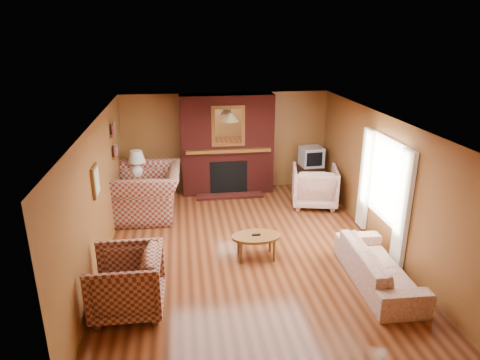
{
  "coord_description": "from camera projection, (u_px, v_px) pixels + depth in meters",
  "views": [
    {
      "loc": [
        -1.09,
        -6.92,
        3.82
      ],
      "look_at": [
        -0.03,
        0.6,
        1.13
      ],
      "focal_mm": 32.0,
      "sensor_mm": 36.0,
      "label": 1
    }
  ],
  "objects": [
    {
      "name": "botanical_print",
      "position": [
        96.0,
        181.0,
        6.76
      ],
      "size": [
        0.05,
        0.4,
        0.5
      ],
      "color": "brown",
      "rests_on": "wall_left"
    },
    {
      "name": "wall_back",
      "position": [
        226.0,
        142.0,
        10.52
      ],
      "size": [
        6.5,
        0.0,
        6.5
      ],
      "primitive_type": "plane",
      "rotation": [
        1.57,
        0.0,
        0.0
      ],
      "color": "brown",
      "rests_on": "floor"
    },
    {
      "name": "fireplace",
      "position": [
        227.0,
        145.0,
        10.27
      ],
      "size": [
        2.2,
        0.82,
        2.4
      ],
      "color": "#4B1310",
      "rests_on": "floor"
    },
    {
      "name": "tv_stand",
      "position": [
        310.0,
        178.0,
        10.66
      ],
      "size": [
        0.59,
        0.54,
        0.64
      ],
      "primitive_type": "cube",
      "rotation": [
        0.0,
        0.0,
        0.02
      ],
      "color": "black",
      "rests_on": "floor"
    },
    {
      "name": "wall_right",
      "position": [
        381.0,
        181.0,
        7.81
      ],
      "size": [
        0.0,
        6.5,
        6.5
      ],
      "primitive_type": "plane",
      "rotation": [
        1.57,
        0.0,
        -1.57
      ],
      "color": "brown",
      "rests_on": "floor"
    },
    {
      "name": "bookshelf",
      "position": [
        115.0,
        140.0,
        8.78
      ],
      "size": [
        0.09,
        0.55,
        0.71
      ],
      "color": "brown",
      "rests_on": "wall_left"
    },
    {
      "name": "side_table",
      "position": [
        139.0,
        191.0,
        9.79
      ],
      "size": [
        0.52,
        0.52,
        0.64
      ],
      "primitive_type": "cube",
      "rotation": [
        0.0,
        0.0,
        -0.08
      ],
      "color": "brown",
      "rests_on": "floor"
    },
    {
      "name": "pendant_light",
      "position": [
        230.0,
        117.0,
        9.36
      ],
      "size": [
        0.36,
        0.36,
        0.48
      ],
      "color": "black",
      "rests_on": "ceiling"
    },
    {
      "name": "floral_sofa",
      "position": [
        379.0,
        266.0,
        6.73
      ],
      "size": [
        0.85,
        2.03,
        0.59
      ],
      "primitive_type": "imported",
      "rotation": [
        0.0,
        0.0,
        1.54
      ],
      "color": "beige",
      "rests_on": "floor"
    },
    {
      "name": "wall_front",
      "position": [
        294.0,
        296.0,
        4.45
      ],
      "size": [
        6.5,
        0.0,
        6.5
      ],
      "primitive_type": "plane",
      "rotation": [
        -1.57,
        0.0,
        0.0
      ],
      "color": "brown",
      "rests_on": "floor"
    },
    {
      "name": "table_lamp",
      "position": [
        137.0,
        163.0,
        9.56
      ],
      "size": [
        0.39,
        0.39,
        0.64
      ],
      "color": "white",
      "rests_on": "side_table"
    },
    {
      "name": "window_right",
      "position": [
        383.0,
        189.0,
        7.64
      ],
      "size": [
        0.1,
        1.85,
        2.0
      ],
      "color": "beige",
      "rests_on": "wall_right"
    },
    {
      "name": "plaid_loveseat",
      "position": [
        148.0,
        192.0,
        9.19
      ],
      "size": [
        1.43,
        1.63,
        1.04
      ],
      "primitive_type": "imported",
      "rotation": [
        0.0,
        0.0,
        -1.6
      ],
      "color": "maroon",
      "rests_on": "floor"
    },
    {
      "name": "plaid_armchair",
      "position": [
        127.0,
        282.0,
        6.02
      ],
      "size": [
        1.03,
        1.0,
        0.92
      ],
      "primitive_type": "imported",
      "rotation": [
        0.0,
        0.0,
        -1.59
      ],
      "color": "maroon",
      "rests_on": "floor"
    },
    {
      "name": "crt_tv",
      "position": [
        311.0,
        156.0,
        10.47
      ],
      "size": [
        0.55,
        0.55,
        0.47
      ],
      "color": "#B1B3B9",
      "rests_on": "tv_stand"
    },
    {
      "name": "wall_left",
      "position": [
        99.0,
        195.0,
        7.15
      ],
      "size": [
        0.0,
        6.5,
        6.5
      ],
      "primitive_type": "plane",
      "rotation": [
        1.57,
        0.0,
        1.57
      ],
      "color": "brown",
      "rests_on": "floor"
    },
    {
      "name": "floral_armchair",
      "position": [
        315.0,
        186.0,
        9.7
      ],
      "size": [
        1.18,
        1.2,
        0.91
      ],
      "primitive_type": "imported",
      "rotation": [
        0.0,
        0.0,
        2.92
      ],
      "color": "beige",
      "rests_on": "floor"
    },
    {
      "name": "floor",
      "position": [
        246.0,
        249.0,
        7.88
      ],
      "size": [
        6.5,
        6.5,
        0.0
      ],
      "primitive_type": "plane",
      "color": "#48210F",
      "rests_on": "ground"
    },
    {
      "name": "coffee_table",
      "position": [
        256.0,
        238.0,
        7.45
      ],
      "size": [
        0.86,
        0.53,
        0.46
      ],
      "color": "brown",
      "rests_on": "floor"
    },
    {
      "name": "ceiling",
      "position": [
        247.0,
        120.0,
        7.08
      ],
      "size": [
        6.5,
        6.5,
        0.0
      ],
      "primitive_type": "plane",
      "rotation": [
        3.14,
        0.0,
        0.0
      ],
      "color": "white",
      "rests_on": "wall_back"
    }
  ]
}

